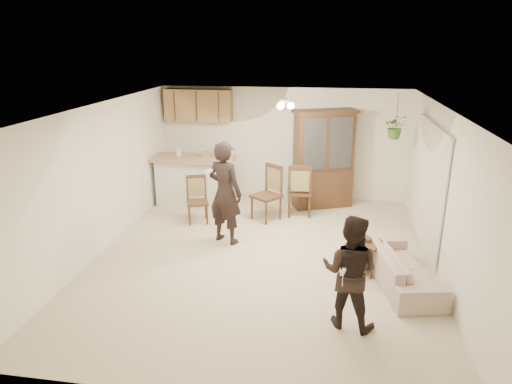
# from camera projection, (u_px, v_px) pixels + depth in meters

# --- Properties ---
(floor) EXTENTS (6.50, 6.50, 0.00)m
(floor) POSITION_uv_depth(u_px,v_px,m) (262.00, 257.00, 7.66)
(floor) COLOR #BEAC90
(floor) RESTS_ON ground
(ceiling) EXTENTS (5.50, 6.50, 0.02)m
(ceiling) POSITION_uv_depth(u_px,v_px,m) (263.00, 108.00, 6.88)
(ceiling) COLOR silver
(ceiling) RESTS_ON wall_back
(wall_back) EXTENTS (5.50, 0.02, 2.50)m
(wall_back) POSITION_uv_depth(u_px,v_px,m) (283.00, 144.00, 10.32)
(wall_back) COLOR white
(wall_back) RESTS_ON ground
(wall_front) EXTENTS (5.50, 0.02, 2.50)m
(wall_front) POSITION_uv_depth(u_px,v_px,m) (212.00, 291.00, 4.22)
(wall_front) COLOR white
(wall_front) RESTS_ON ground
(wall_left) EXTENTS (0.02, 6.50, 2.50)m
(wall_left) POSITION_uv_depth(u_px,v_px,m) (102.00, 179.00, 7.68)
(wall_left) COLOR white
(wall_left) RESTS_ON ground
(wall_right) EXTENTS (0.02, 6.50, 2.50)m
(wall_right) POSITION_uv_depth(u_px,v_px,m) (443.00, 195.00, 6.86)
(wall_right) COLOR white
(wall_right) RESTS_ON ground
(breakfast_bar) EXTENTS (1.60, 0.55, 1.00)m
(breakfast_bar) POSITION_uv_depth(u_px,v_px,m) (195.00, 183.00, 9.99)
(breakfast_bar) COLOR silver
(breakfast_bar) RESTS_ON floor
(bar_top) EXTENTS (1.75, 0.70, 0.08)m
(bar_top) POSITION_uv_depth(u_px,v_px,m) (193.00, 159.00, 9.81)
(bar_top) COLOR tan
(bar_top) RESTS_ON breakfast_bar
(upper_cabinets) EXTENTS (1.50, 0.34, 0.70)m
(upper_cabinets) POSITION_uv_depth(u_px,v_px,m) (199.00, 105.00, 10.16)
(upper_cabinets) COLOR olive
(upper_cabinets) RESTS_ON wall_back
(vertical_blinds) EXTENTS (0.06, 2.30, 2.10)m
(vertical_blinds) POSITION_uv_depth(u_px,v_px,m) (428.00, 187.00, 7.75)
(vertical_blinds) COLOR beige
(vertical_blinds) RESTS_ON wall_right
(ceiling_fixture) EXTENTS (0.36, 0.36, 0.20)m
(ceiling_fixture) POSITION_uv_depth(u_px,v_px,m) (284.00, 104.00, 8.00)
(ceiling_fixture) COLOR beige
(ceiling_fixture) RESTS_ON ceiling
(hanging_plant) EXTENTS (0.43, 0.37, 0.48)m
(hanging_plant) POSITION_uv_depth(u_px,v_px,m) (396.00, 127.00, 8.99)
(hanging_plant) COLOR #345923
(hanging_plant) RESTS_ON ceiling
(plant_cord) EXTENTS (0.01, 0.01, 0.65)m
(plant_cord) POSITION_uv_depth(u_px,v_px,m) (397.00, 110.00, 8.88)
(plant_cord) COLOR #29241E
(plant_cord) RESTS_ON ceiling
(sofa) EXTENTS (1.10, 1.98, 0.73)m
(sofa) POSITION_uv_depth(u_px,v_px,m) (402.00, 261.00, 6.74)
(sofa) COLOR beige
(sofa) RESTS_ON floor
(adult) EXTENTS (0.78, 0.67, 1.80)m
(adult) POSITION_uv_depth(u_px,v_px,m) (225.00, 194.00, 8.01)
(adult) COLOR black
(adult) RESTS_ON floor
(child) EXTENTS (0.77, 0.68, 1.35)m
(child) POSITION_uv_depth(u_px,v_px,m) (349.00, 277.00, 5.66)
(child) COLOR black
(child) RESTS_ON floor
(china_hutch) EXTENTS (1.43, 0.98, 2.11)m
(china_hutch) POSITION_uv_depth(u_px,v_px,m) (323.00, 160.00, 9.76)
(china_hutch) COLOR #3D2516
(china_hutch) RESTS_ON floor
(side_table) EXTENTS (0.62, 0.62, 0.57)m
(side_table) POSITION_uv_depth(u_px,v_px,m) (364.00, 255.00, 7.14)
(side_table) COLOR #3D2516
(side_table) RESTS_ON floor
(chair_bar) EXTENTS (0.53, 0.53, 0.93)m
(chair_bar) POSITION_uv_depth(u_px,v_px,m) (198.00, 210.00, 9.09)
(chair_bar) COLOR #3D2516
(chair_bar) RESTS_ON floor
(chair_hutch_left) EXTENTS (0.69, 0.69, 1.12)m
(chair_hutch_left) POSITION_uv_depth(u_px,v_px,m) (266.00, 205.00, 9.21)
(chair_hutch_left) COLOR #3D2516
(chair_hutch_left) RESTS_ON floor
(chair_hutch_right) EXTENTS (0.54, 0.54, 1.12)m
(chair_hutch_right) POSITION_uv_depth(u_px,v_px,m) (299.00, 200.00, 9.47)
(chair_hutch_right) COLOR #3D2516
(chair_hutch_right) RESTS_ON floor
(controller_adult) EXTENTS (0.11, 0.17, 0.05)m
(controller_adult) POSITION_uv_depth(u_px,v_px,m) (208.00, 171.00, 7.50)
(controller_adult) COLOR white
(controller_adult) RESTS_ON adult
(controller_child) EXTENTS (0.07, 0.13, 0.04)m
(controller_child) POSITION_uv_depth(u_px,v_px,m) (343.00, 272.00, 5.29)
(controller_child) COLOR white
(controller_child) RESTS_ON child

